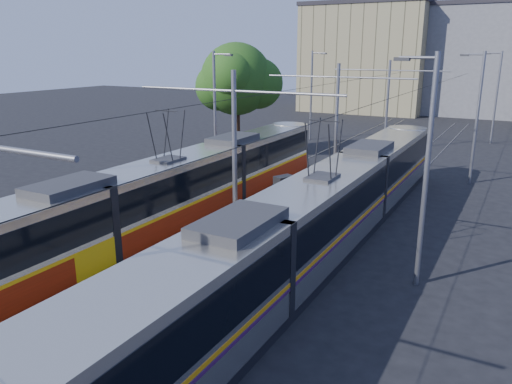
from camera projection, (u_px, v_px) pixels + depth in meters
The scene contains 13 objects.
ground at pixel (94, 337), 14.50m from camera, with size 160.00×160.00×0.00m, color black.
platform at pixel (316, 192), 28.80m from camera, with size 4.00×50.00×0.30m, color gray.
tactile_strip_left at pixel (293, 186), 29.43m from camera, with size 0.70×50.00×0.01m, color gray.
tactile_strip_right at pixel (340, 193), 28.09m from camera, with size 0.70×50.00×0.01m, color gray.
rails at pixel (316, 194), 28.84m from camera, with size 8.71×70.00×0.03m.
tram_left at pixel (170, 195), 22.64m from camera, with size 2.43×27.76×5.50m.
tram_right at pixel (321, 214), 19.52m from camera, with size 2.43×31.46×5.50m.
catenary at pixel (297, 122), 25.20m from camera, with size 9.20×70.00×7.00m.
street_lamps at pixel (342, 114), 31.07m from camera, with size 15.18×38.22×8.00m.
shelter at pixel (284, 196), 23.54m from camera, with size 0.91×1.09×2.08m.
tree at pixel (242, 80), 37.56m from camera, with size 5.95×5.50×8.65m.
building_left at pixel (369, 58), 67.80m from camera, with size 16.32×12.24×14.12m.
building_centre at pixel (500, 60), 63.83m from camera, with size 18.36×14.28×13.76m.
Camera 1 is at (10.28, -8.96, 8.02)m, focal length 35.00 mm.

